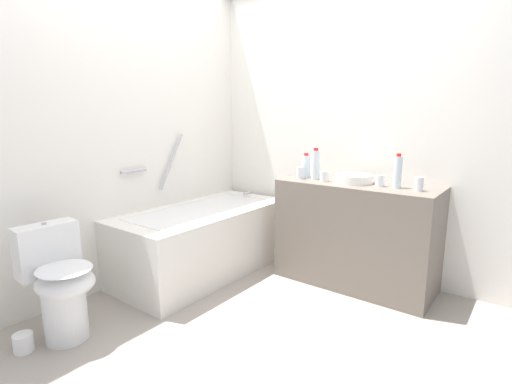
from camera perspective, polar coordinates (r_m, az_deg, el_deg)
The scene contains 16 objects.
ground_plane at distance 2.69m, azimuth -2.36°, elevation -19.39°, with size 3.75×3.75×0.00m, color #9E9389.
wall_back_tiled at distance 3.28m, azimuth -20.30°, elevation 9.22°, with size 3.15×0.10×2.59m, color white.
wall_right_mirror at distance 3.53m, azimuth 12.54°, elevation 9.74°, with size 0.10×2.86×2.59m, color white.
bathtub at distance 3.46m, azimuth -7.79°, elevation -6.76°, with size 1.59×0.74×1.21m.
toilet at distance 2.71m, azimuth -27.05°, elevation -11.96°, with size 0.37×0.49×0.72m.
vanity_counter at distance 3.26m, azimuth 14.54°, elevation -6.04°, with size 0.53×1.24×0.84m, color #6B6056.
sink_basin at distance 3.16m, azimuth 14.32°, elevation 1.94°, with size 0.29×0.29×0.07m, color white.
sink_faucet at distance 3.32m, azimuth 15.51°, elevation 2.23°, with size 0.11×0.15×0.06m.
water_bottle_0 at distance 3.26m, azimuth 8.81°, elevation 4.04°, with size 0.07×0.07×0.26m.
water_bottle_1 at distance 3.34m, azimuth 7.43°, elevation 3.82°, with size 0.07×0.07×0.21m.
water_bottle_2 at distance 3.01m, azimuth 20.25°, elevation 2.82°, with size 0.06×0.06×0.25m.
drinking_glass_0 at distance 3.05m, azimuth 17.90°, elevation 1.61°, with size 0.07×0.07×0.09m, color white.
drinking_glass_1 at distance 2.96m, azimuth 23.00°, elevation 1.09°, with size 0.06×0.06×0.10m, color white.
drinking_glass_2 at distance 3.17m, azimuth 10.08°, elevation 2.32°, with size 0.07×0.07×0.09m, color white.
drinking_glass_3 at distance 3.27m, azimuth 6.56°, elevation 2.84°, with size 0.06×0.06×0.10m, color white.
toilet_paper_roll at distance 2.80m, azimuth -31.23°, elevation -18.57°, with size 0.11×0.11×0.11m, color white.
Camera 1 is at (-1.78, -1.48, 1.37)m, focal length 26.98 mm.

